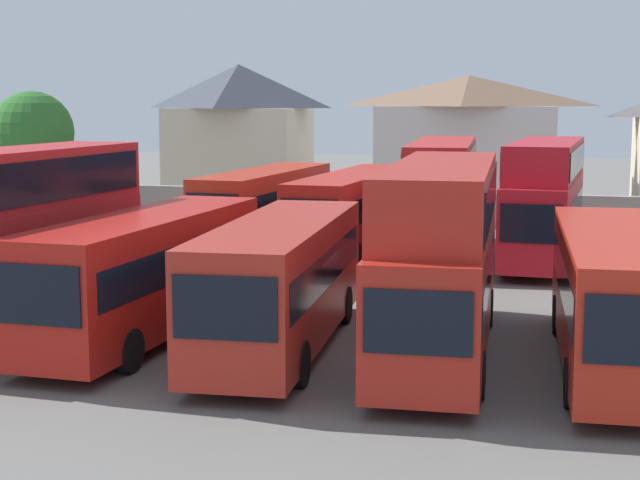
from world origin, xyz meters
The scene contains 14 objects.
ground centered at (0.00, 18.00, 0.00)m, with size 140.00×140.00×0.00m, color slate.
depot_boundary_wall centered at (0.00, 25.74, 0.90)m, with size 56.00×0.50×1.80m, color gray.
bus_1 centered at (-8.07, -0.13, 2.93)m, with size 3.18×10.24×5.22m.
bus_2 centered at (-4.21, -0.08, 1.97)m, with size 3.08×10.98×3.45m.
bus_3 centered at (-0.22, -0.39, 1.96)m, with size 3.25×10.91×3.43m.
bus_4 centered at (3.93, 0.10, 2.81)m, with size 3.05×11.68×4.99m.
bus_5 centered at (8.25, -0.19, 1.95)m, with size 3.03×11.19×3.41m.
bus_6 centered at (-5.60, 15.61, 2.02)m, with size 3.24×11.15×3.54m.
bus_7 centered at (-1.62, 15.46, 1.99)m, with size 3.29×12.12×3.49m.
bus_8 centered at (2.02, 16.17, 2.74)m, with size 3.18×12.04×4.85m.
bus_9 centered at (6.25, 15.50, 2.78)m, with size 3.15×10.96×4.93m.
house_terrace_left centered at (-13.08, 34.38, 4.46)m, with size 8.55×6.76×8.73m.
house_terrace_centre centered at (1.29, 34.84, 4.06)m, with size 10.99×6.45×7.98m.
tree_left_of_lot centered at (-20.87, 22.74, 4.78)m, with size 4.45×4.45×7.03m.
Camera 1 is at (6.91, -24.80, 6.65)m, focal length 54.91 mm.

